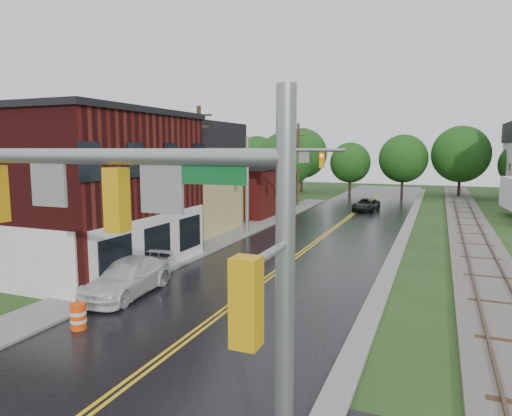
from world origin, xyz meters
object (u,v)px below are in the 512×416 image
Objects in this scene: tree_left_a at (45,165)px; brick_building at (48,188)px; traffic_signal_near at (157,235)px; construction_barrel at (78,317)px; suv_dark at (366,205)px; tree_left_b at (147,155)px; traffic_signal_far at (274,167)px; tree_left_c at (223,165)px; utility_pole_b at (200,173)px; tree_left_e at (285,162)px; utility_pole_c at (298,163)px; pickup_white at (127,278)px.

brick_building is at bearing -43.13° from tree_left_a.
traffic_signal_near reaches higher than construction_barrel.
suv_dark is at bearing 82.12° from construction_barrel.
tree_left_b is at bearing 107.61° from brick_building.
tree_left_b is 2.13× the size of suv_dark.
traffic_signal_far is 7.75× the size of construction_barrel.
traffic_signal_far reaches higher than construction_barrel.
brick_building is 1.87× the size of tree_left_c.
tree_left_e is (-2.05, 23.90, 0.09)m from utility_pole_b.
traffic_signal_near is 45.59m from tree_left_e.
traffic_signal_far is at bearing -74.11° from tree_left_e.
utility_pole_c reaches higher than brick_building.
brick_building is 1.48× the size of tree_left_b.
pickup_white is at bearing -22.95° from brick_building.
traffic_signal_far is 16.56m from tree_left_c.
brick_building is at bearing 140.37° from construction_barrel.
tree_left_b is 1.88× the size of pickup_white.
tree_left_a reaches higher than suv_dark.
tree_left_a is at bearing 138.70° from construction_barrel.
tree_left_c is at bearing 128.82° from traffic_signal_far.
utility_pole_c is at bearing 173.82° from suv_dark.
tree_left_a reaches higher than brick_building.
utility_pole_c reaches higher than tree_left_a.
suv_dark is at bearing 75.75° from pickup_white.
brick_building reaches higher than traffic_signal_near.
pickup_white is at bearing -72.18° from tree_left_c.
tree_left_c reaches higher than pickup_white.
tree_left_b is at bearing -132.39° from utility_pole_c.
tree_left_c is (4.00, 8.00, -1.21)m from tree_left_b.
brick_building is 1.95× the size of traffic_signal_near.
brick_building is 1.59× the size of utility_pole_b.
brick_building is at bearing 140.83° from traffic_signal_near.
traffic_signal_near is 41.67m from tree_left_c.
traffic_signal_near is 0.90× the size of tree_left_e.
brick_building is at bearing -72.39° from tree_left_b.
tree_left_a reaches higher than traffic_signal_far.
tree_left_c is at bearing -149.80° from utility_pole_c.
construction_barrel is at bearing -41.30° from tree_left_a.
tree_left_b is at bearing 78.69° from tree_left_a.
tree_left_c is at bearing 114.56° from traffic_signal_near.
tree_left_b is 16.67m from tree_left_e.
traffic_signal_near is at bearing -74.48° from traffic_signal_far.
tree_left_a is at bearing 142.13° from pickup_white.
utility_pole_b reaches higher than tree_left_e.
traffic_signal_far is 17.33m from utility_pole_c.
tree_left_a is 18.67m from pickup_white.
utility_pole_c reaches higher than construction_barrel.
tree_left_b reaches higher than utility_pole_c.
tree_left_e reaches higher than suv_dark.
utility_pole_c is 8.16m from tree_left_c.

